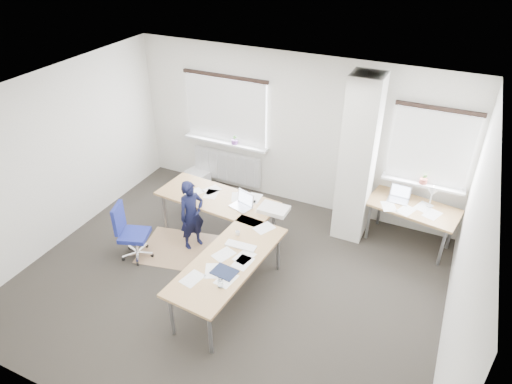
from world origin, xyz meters
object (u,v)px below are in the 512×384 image
at_px(task_chair, 134,243).
at_px(person, 192,215).
at_px(desk_main, 226,228).
at_px(desk_side, 413,209).

xyz_separation_m(task_chair, person, (0.70, 0.64, 0.33)).
bearing_deg(desk_main, task_chair, -157.32).
bearing_deg(task_chair, person, 24.13).
height_order(desk_side, person, desk_side).
xyz_separation_m(desk_main, task_chair, (-1.42, -0.46, -0.43)).
xyz_separation_m(desk_side, task_chair, (-3.87, -2.18, -0.42)).
bearing_deg(desk_side, task_chair, -140.63).
height_order(desk_main, desk_side, desk_side).
xyz_separation_m(desk_main, person, (-0.72, 0.19, -0.09)).
relative_size(desk_main, desk_side, 1.86).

